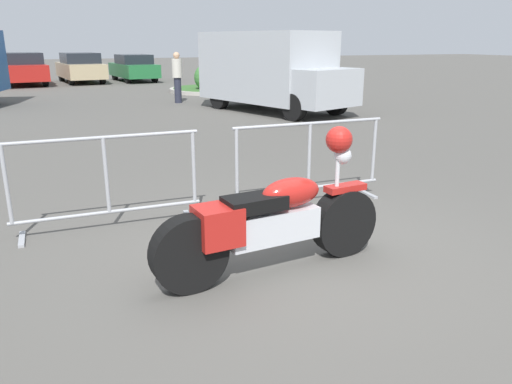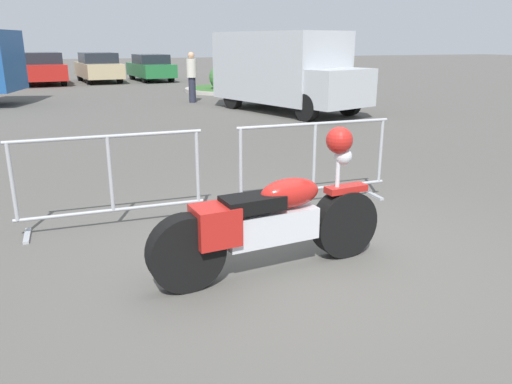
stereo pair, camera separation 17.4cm
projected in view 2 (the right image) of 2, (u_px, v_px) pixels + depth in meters
The scene contains 10 objects.
ground_plane at pixel (307, 257), 4.94m from camera, with size 120.00×120.00×0.00m, color #54514C.
motorcycle at pixel (271, 221), 4.50m from camera, with size 2.30×0.46×1.30m.
crowd_barrier_near at pixel (111, 180), 5.58m from camera, with size 2.09×0.45×1.07m.
crowd_barrier_far at pixel (314, 162), 6.41m from camera, with size 2.09×0.45×1.07m.
delivery_van at pixel (284, 69), 14.78m from camera, with size 3.44×5.36×2.31m.
parked_car_red at pixel (42, 68), 24.25m from camera, with size 2.34×4.63×1.51m.
parked_car_tan at pixel (98, 67), 25.52m from camera, with size 2.28×4.51×1.47m.
parked_car_green at pixel (151, 68), 26.32m from camera, with size 2.12×4.19×1.37m.
pedestrian at pixel (192, 75), 16.98m from camera, with size 0.46×0.46×1.69m.
planter_island at pixel (234, 81), 20.96m from camera, with size 3.97×3.97×1.18m.
Camera 2 is at (-2.03, -4.09, 2.05)m, focal length 35.00 mm.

